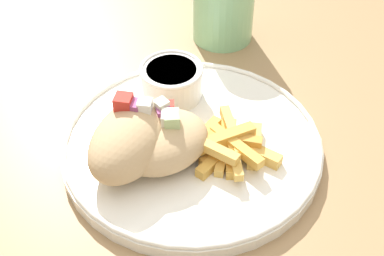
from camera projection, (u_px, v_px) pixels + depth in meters
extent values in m
cube|color=#9E7A51|center=(178.00, 131.00, 0.64)|extent=(1.12, 1.12, 0.04)
cylinder|color=#9E7A51|center=(228.00, 55.00, 1.40)|extent=(0.06, 0.06, 0.73)
cylinder|color=white|center=(192.00, 146.00, 0.59)|extent=(0.28, 0.28, 0.01)
torus|color=white|center=(192.00, 140.00, 0.58)|extent=(0.28, 0.28, 0.01)
ellipsoid|color=tan|center=(163.00, 142.00, 0.55)|extent=(0.10, 0.09, 0.05)
cube|color=#B7D693|center=(172.00, 120.00, 0.53)|extent=(0.02, 0.02, 0.02)
cube|color=#A34C84|center=(164.00, 114.00, 0.54)|extent=(0.02, 0.02, 0.01)
cube|color=red|center=(168.00, 108.00, 0.55)|extent=(0.02, 0.02, 0.01)
cube|color=silver|center=(170.00, 120.00, 0.54)|extent=(0.02, 0.02, 0.02)
ellipsoid|color=tan|center=(131.00, 139.00, 0.54)|extent=(0.14, 0.13, 0.06)
cube|color=#A34C84|center=(133.00, 108.00, 0.54)|extent=(0.02, 0.02, 0.02)
cube|color=silver|center=(161.00, 106.00, 0.54)|extent=(0.01, 0.01, 0.01)
cube|color=red|center=(124.00, 103.00, 0.54)|extent=(0.02, 0.02, 0.02)
cube|color=white|center=(145.00, 106.00, 0.53)|extent=(0.02, 0.02, 0.01)
cube|color=gold|center=(225.00, 141.00, 0.57)|extent=(0.06, 0.04, 0.01)
cube|color=#E5B251|center=(255.00, 146.00, 0.57)|extent=(0.05, 0.05, 0.01)
cube|color=gold|center=(217.00, 158.00, 0.56)|extent=(0.06, 0.03, 0.01)
cube|color=gold|center=(230.00, 147.00, 0.57)|extent=(0.06, 0.07, 0.01)
cube|color=#E5B251|center=(246.00, 148.00, 0.57)|extent=(0.04, 0.08, 0.01)
cube|color=gold|center=(222.00, 153.00, 0.56)|extent=(0.06, 0.01, 0.01)
cube|color=gold|center=(234.00, 147.00, 0.57)|extent=(0.02, 0.06, 0.01)
cube|color=#E5B251|center=(226.00, 147.00, 0.57)|extent=(0.07, 0.06, 0.01)
cube|color=gold|center=(208.00, 133.00, 0.58)|extent=(0.06, 0.02, 0.01)
cube|color=#E5B251|center=(236.00, 155.00, 0.55)|extent=(0.04, 0.06, 0.01)
cube|color=#E5B251|center=(232.00, 131.00, 0.57)|extent=(0.04, 0.07, 0.01)
cube|color=gold|center=(231.00, 139.00, 0.56)|extent=(0.05, 0.06, 0.01)
cube|color=gold|center=(236.00, 146.00, 0.55)|extent=(0.02, 0.07, 0.01)
cube|color=#E5B251|center=(206.00, 146.00, 0.55)|extent=(0.04, 0.08, 0.01)
cube|color=gold|center=(223.00, 139.00, 0.56)|extent=(0.08, 0.03, 0.01)
cube|color=gold|center=(200.00, 137.00, 0.57)|extent=(0.07, 0.03, 0.01)
cylinder|color=white|center=(172.00, 82.00, 0.63)|extent=(0.07, 0.07, 0.04)
cylinder|color=beige|center=(171.00, 71.00, 0.62)|extent=(0.06, 0.06, 0.01)
torus|color=white|center=(171.00, 69.00, 0.61)|extent=(0.07, 0.07, 0.00)
cylinder|color=silver|center=(223.00, 9.00, 0.73)|extent=(0.07, 0.07, 0.07)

